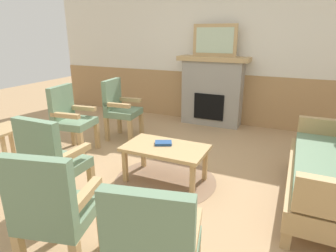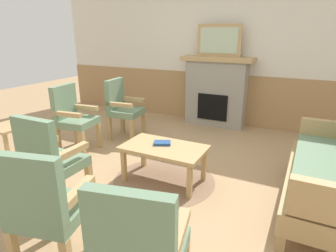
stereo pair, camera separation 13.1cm
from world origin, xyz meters
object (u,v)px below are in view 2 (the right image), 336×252
(book_on_table, at_px, (162,143))
(armchair_front_center, at_px, (50,159))
(framed_picture, at_px, (219,40))
(coffee_table, at_px, (164,151))
(armchair_near_fireplace, at_px, (73,116))
(couch, at_px, (332,172))
(armchair_front_left, at_px, (139,249))
(armchair_corner_left, at_px, (46,206))
(armchair_by_window_left, at_px, (122,106))
(fireplace, at_px, (216,91))
(side_table, at_px, (10,134))

(book_on_table, relative_size, armchair_front_center, 0.20)
(framed_picture, distance_m, coffee_table, 2.67)
(armchair_near_fireplace, bearing_deg, couch, 0.41)
(armchair_front_left, height_order, armchair_corner_left, same)
(armchair_front_left, relative_size, armchair_corner_left, 1.00)
(coffee_table, bearing_deg, book_on_table, 133.49)
(couch, distance_m, book_on_table, 1.79)
(coffee_table, height_order, armchair_by_window_left, armchair_by_window_left)
(framed_picture, distance_m, armchair_front_center, 3.57)
(book_on_table, relative_size, armchair_near_fireplace, 0.20)
(framed_picture, distance_m, armchair_front_left, 4.21)
(couch, xyz_separation_m, armchair_by_window_left, (-3.02, 0.75, 0.14))
(couch, xyz_separation_m, armchair_front_center, (-2.45, -1.24, 0.14))
(fireplace, xyz_separation_m, framed_picture, (0.00, 0.00, 0.91))
(couch, xyz_separation_m, armchair_front_left, (-1.04, -1.86, 0.14))
(framed_picture, bearing_deg, armchair_corner_left, -89.69)
(armchair_front_left, bearing_deg, framed_picture, 101.74)
(couch, height_order, armchair_front_center, same)
(armchair_near_fireplace, relative_size, side_table, 1.78)
(armchair_near_fireplace, distance_m, armchair_front_center, 1.51)
(coffee_table, height_order, book_on_table, book_on_table)
(armchair_front_center, bearing_deg, armchair_near_fireplace, 126.46)
(framed_picture, distance_m, book_on_table, 2.59)
(armchair_by_window_left, height_order, armchair_front_left, same)
(fireplace, relative_size, book_on_table, 6.63)
(fireplace, xyz_separation_m, coffee_table, (0.15, -2.39, -0.27))
(coffee_table, distance_m, armchair_front_center, 1.23)
(armchair_near_fireplace, height_order, armchair_front_center, same)
(fireplace, height_order, framed_picture, framed_picture)
(armchair_front_left, distance_m, armchair_front_center, 1.54)
(armchair_front_center, height_order, armchair_corner_left, same)
(fireplace, height_order, couch, fireplace)
(armchair_near_fireplace, bearing_deg, book_on_table, -6.41)
(book_on_table, xyz_separation_m, armchair_front_left, (0.73, -1.66, 0.08))
(fireplace, height_order, armchair_by_window_left, fireplace)
(armchair_corner_left, bearing_deg, framed_picture, 90.31)
(armchair_near_fireplace, bearing_deg, fireplace, 55.68)
(armchair_near_fireplace, bearing_deg, framed_picture, 55.68)
(armchair_by_window_left, bearing_deg, framed_picture, 50.26)
(armchair_front_center, xyz_separation_m, side_table, (-1.28, 0.46, -0.10))
(coffee_table, relative_size, side_table, 1.75)
(coffee_table, xyz_separation_m, armchair_front_center, (-0.73, -0.98, 0.15))
(couch, relative_size, coffee_table, 1.88)
(framed_picture, xyz_separation_m, armchair_by_window_left, (-1.15, -1.39, -1.02))
(couch, xyz_separation_m, side_table, (-3.73, -0.77, 0.04))
(armchair_by_window_left, distance_m, armchair_corner_left, 2.81)
(armchair_corner_left, bearing_deg, armchair_front_center, 136.83)
(book_on_table, bearing_deg, fireplace, 92.36)
(framed_picture, bearing_deg, armchair_front_left, -78.26)
(armchair_corner_left, xyz_separation_m, side_table, (-1.88, 1.03, -0.10))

